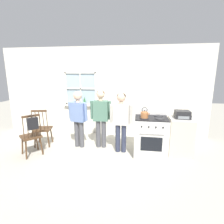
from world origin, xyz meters
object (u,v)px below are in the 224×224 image
(chair_by_window, at_px, (31,137))
(stove, at_px, (151,136))
(person_adult_right, at_px, (121,117))
(person_elderly_left, at_px, (78,114))
(side_counter, at_px, (180,136))
(stereo, at_px, (182,115))
(handbag, at_px, (33,123))
(chair_near_wall, at_px, (43,129))
(potted_plant, at_px, (84,102))
(person_teen_center, at_px, (101,114))
(kettle, at_px, (144,114))

(chair_by_window, xyz_separation_m, stove, (2.79, 0.45, 0.01))
(person_adult_right, bearing_deg, person_elderly_left, 174.78)
(side_counter, relative_size, stereo, 2.65)
(handbag, xyz_separation_m, side_counter, (3.31, 0.73, -0.39))
(side_counter, bearing_deg, stove, -169.50)
(chair_near_wall, relative_size, potted_plant, 3.81)
(person_elderly_left, relative_size, person_teen_center, 0.98)
(person_adult_right, relative_size, potted_plant, 5.54)
(person_elderly_left, bearing_deg, person_teen_center, 16.52)
(potted_plant, relative_size, handbag, 0.87)
(person_elderly_left, xyz_separation_m, stove, (1.83, -0.18, -0.43))
(chair_near_wall, distance_m, stereo, 3.56)
(person_elderly_left, distance_m, potted_plant, 1.04)
(stove, xyz_separation_m, stereo, (0.70, 0.11, 0.51))
(chair_near_wall, relative_size, person_teen_center, 0.67)
(handbag, bearing_deg, potted_plant, 70.81)
(chair_by_window, height_order, potted_plant, potted_plant)
(person_elderly_left, bearing_deg, potted_plant, 108.68)
(person_elderly_left, distance_m, person_teen_center, 0.58)
(chair_near_wall, height_order, person_teen_center, person_teen_center)
(person_elderly_left, distance_m, side_counter, 2.57)
(chair_by_window, distance_m, handbag, 0.45)
(person_teen_center, bearing_deg, potted_plant, 122.99)
(chair_near_wall, xyz_separation_m, kettle, (2.65, -0.24, 0.56))
(chair_by_window, xyz_separation_m, side_counter, (3.49, 0.58, -0.01))
(side_counter, distance_m, stereo, 0.54)
(handbag, distance_m, side_counter, 3.42)
(person_teen_center, bearing_deg, kettle, -23.36)
(person_elderly_left, distance_m, handbag, 1.11)
(stove, bearing_deg, chair_by_window, -170.81)
(chair_near_wall, distance_m, potted_plant, 1.49)
(side_counter, bearing_deg, handbag, -167.51)
(person_teen_center, relative_size, kettle, 6.08)
(potted_plant, xyz_separation_m, handbag, (-0.63, -1.81, -0.19))
(person_elderly_left, bearing_deg, handbag, -124.84)
(stove, bearing_deg, person_teen_center, 168.97)
(chair_near_wall, height_order, person_adult_right, person_adult_right)
(person_teen_center, height_order, stove, person_teen_center)
(person_elderly_left, distance_m, person_adult_right, 1.12)
(potted_plant, relative_size, stereo, 0.78)
(person_adult_right, bearing_deg, person_teen_center, 161.38)
(person_elderly_left, xyz_separation_m, handbag, (-0.78, -0.78, -0.06))
(chair_by_window, distance_m, person_adult_right, 2.18)
(person_elderly_left, height_order, side_counter, person_elderly_left)
(chair_by_window, height_order, stereo, stereo)
(person_adult_right, height_order, handbag, person_adult_right)
(chair_by_window, height_order, handbag, same)
(chair_by_window, distance_m, stereo, 3.58)
(person_elderly_left, distance_m, stereo, 2.53)
(chair_by_window, xyz_separation_m, handbag, (0.18, -0.15, 0.38))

